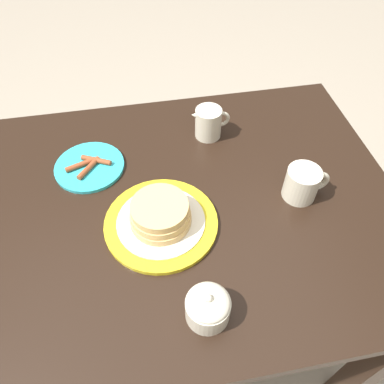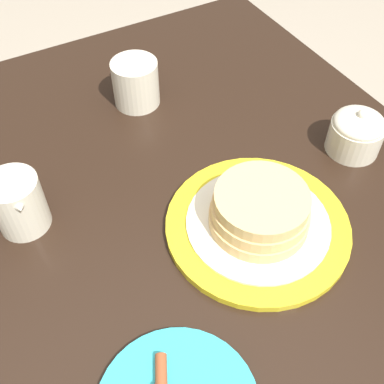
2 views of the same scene
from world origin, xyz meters
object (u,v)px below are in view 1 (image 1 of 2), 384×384
(side_plate_bacon, at_px, (89,166))
(sugar_bowl, at_px, (208,307))
(pancake_plate, at_px, (162,218))
(creamer_pitcher, at_px, (208,122))
(coffee_mug, at_px, (303,183))

(side_plate_bacon, relative_size, sugar_bowl, 2.10)
(pancake_plate, relative_size, side_plate_bacon, 1.45)
(creamer_pitcher, bearing_deg, pancake_plate, -120.45)
(pancake_plate, distance_m, side_plate_bacon, 0.28)
(creamer_pitcher, xyz_separation_m, sugar_bowl, (-0.11, -0.53, -0.01))
(sugar_bowl, bearing_deg, coffee_mug, 41.75)
(pancake_plate, relative_size, creamer_pitcher, 2.33)
(coffee_mug, xyz_separation_m, creamer_pitcher, (-0.18, 0.27, 0.00))
(pancake_plate, relative_size, sugar_bowl, 3.04)
(coffee_mug, xyz_separation_m, sugar_bowl, (-0.30, -0.26, -0.01))
(coffee_mug, relative_size, sugar_bowl, 1.29)
(coffee_mug, distance_m, sugar_bowl, 0.40)
(side_plate_bacon, height_order, sugar_bowl, sugar_bowl)
(pancake_plate, xyz_separation_m, creamer_pitcher, (0.17, 0.29, 0.02))
(coffee_mug, height_order, sugar_bowl, coffee_mug)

